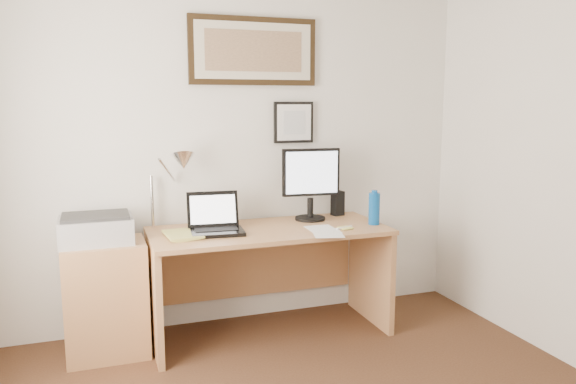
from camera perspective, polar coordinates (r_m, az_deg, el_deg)
name	(u,v)px	position (r m, az deg, el deg)	size (l,w,h in m)	color
wall_back	(233,151)	(4.05, -5.58, 4.15)	(3.50, 0.02, 2.50)	white
side_cabinet	(106,299)	(3.80, -17.96, -10.28)	(0.50, 0.40, 0.73)	#A77346
water_bottle	(374,209)	(3.97, 8.75, -1.69)	(0.08, 0.08, 0.22)	#0C4F9F
bottle_cap	(375,192)	(3.94, 8.79, 0.04)	(0.04, 0.04, 0.02)	#0C4F9F
speaker	(338,203)	(4.25, 5.06, -1.15)	(0.08, 0.07, 0.18)	black
paper_sheet_a	(323,230)	(3.79, 3.53, -3.83)	(0.19, 0.26, 0.00)	white
paper_sheet_b	(327,233)	(3.68, 4.01, -4.18)	(0.19, 0.27, 0.00)	white
sticky_pad	(345,228)	(3.82, 5.85, -3.64)	(0.08, 0.08, 0.01)	#ECEE71
marker_pen	(344,228)	(3.82, 5.73, -3.63)	(0.02, 0.02, 0.14)	white
book	(166,236)	(3.63, -12.27, -4.43)	(0.21, 0.29, 0.02)	#C3C05B
desk	(266,259)	(3.95, -2.28, -6.80)	(1.60, 0.70, 0.75)	#A77346
laptop	(216,224)	(3.72, -7.36, -3.22)	(0.36, 0.32, 0.26)	black
lcd_monitor	(311,180)	(4.03, 2.34, 1.18)	(0.42, 0.22, 0.52)	black
printer	(96,229)	(3.70, -18.91, -3.55)	(0.44, 0.34, 0.18)	#9F9FA2
desk_lamp	(180,165)	(3.79, -10.89, 2.74)	(0.29, 0.27, 0.53)	silver
picture_large	(254,51)	(4.06, -3.52, 14.10)	(0.92, 0.04, 0.47)	black
picture_small	(294,122)	(4.14, 0.58, 7.09)	(0.30, 0.03, 0.30)	black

